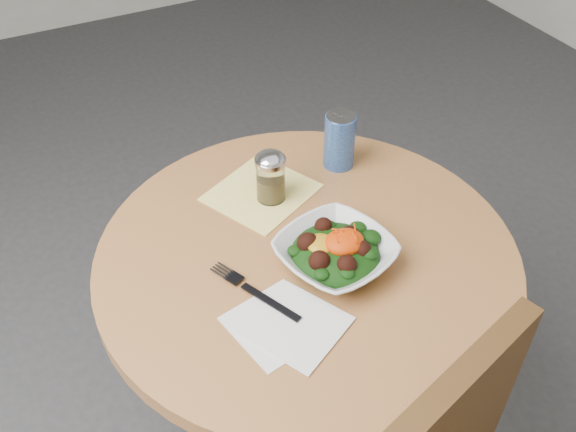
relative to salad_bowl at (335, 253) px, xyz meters
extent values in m
cylinder|color=black|center=(-0.03, 0.06, -0.77)|extent=(0.52, 0.52, 0.03)
cylinder|color=black|center=(-0.03, 0.06, -0.43)|extent=(0.10, 0.10, 0.71)
cylinder|color=#C68547|center=(-0.03, 0.06, -0.05)|extent=(0.90, 0.90, 0.04)
cube|color=yellow|center=(-0.04, 0.28, -0.03)|extent=(0.29, 0.28, 0.00)
cube|color=white|center=(-0.18, -0.09, -0.03)|extent=(0.19, 0.19, 0.00)
cube|color=white|center=(-0.15, -0.11, -0.03)|extent=(0.22, 0.22, 0.00)
imported|color=silver|center=(0.00, 0.00, 0.00)|extent=(0.28, 0.28, 0.06)
ellipsoid|color=black|center=(0.00, 0.00, -0.01)|extent=(0.19, 0.19, 0.07)
ellipsoid|color=#BC8312|center=(-0.03, 0.02, 0.02)|extent=(0.06, 0.06, 0.02)
ellipsoid|color=#F64D05|center=(0.02, -0.01, 0.03)|extent=(0.08, 0.07, 0.04)
cube|color=black|center=(-0.17, -0.04, -0.03)|extent=(0.07, 0.14, 0.00)
cube|color=black|center=(-0.21, 0.07, -0.03)|extent=(0.06, 0.08, 0.00)
cylinder|color=silver|center=(-0.03, 0.25, 0.02)|extent=(0.07, 0.07, 0.10)
cylinder|color=olive|center=(-0.03, 0.25, 0.00)|extent=(0.06, 0.06, 0.06)
cylinder|color=silver|center=(-0.03, 0.25, 0.08)|extent=(0.07, 0.07, 0.01)
ellipsoid|color=silver|center=(-0.03, 0.25, 0.08)|extent=(0.07, 0.07, 0.03)
cylinder|color=#0D2293|center=(0.18, 0.29, 0.04)|extent=(0.07, 0.07, 0.14)
cylinder|color=#B4B5BB|center=(0.18, 0.29, 0.11)|extent=(0.07, 0.07, 0.00)
cube|color=#B4B5BB|center=(0.18, 0.30, 0.11)|extent=(0.02, 0.02, 0.00)
camera|label=1|loc=(-0.51, -0.78, 0.93)|focal=40.00mm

